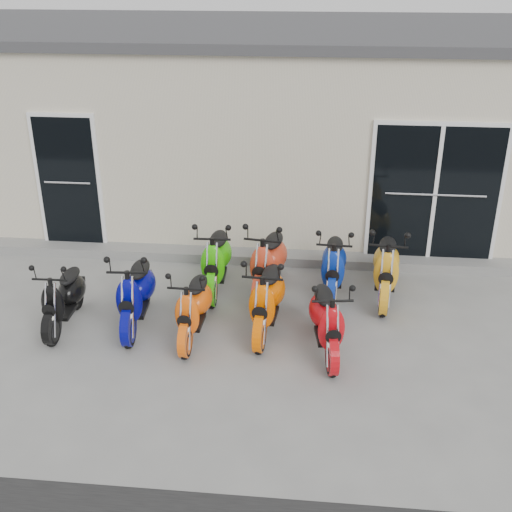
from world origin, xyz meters
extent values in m
plane|color=gray|center=(0.00, 0.00, 0.00)|extent=(80.00, 80.00, 0.00)
cube|color=beige|center=(0.00, 5.20, 1.60)|extent=(14.00, 6.00, 3.20)
cube|color=#3F3F42|center=(0.00, 5.20, 3.28)|extent=(14.20, 6.20, 0.16)
cube|color=gray|center=(0.00, 2.02, 0.07)|extent=(14.00, 0.40, 0.15)
cube|color=black|center=(-3.20, 2.17, 1.26)|extent=(1.07, 0.08, 2.22)
cube|color=black|center=(2.60, 2.17, 1.26)|extent=(2.02, 0.08, 2.22)
camera|label=1|loc=(0.80, -7.36, 4.49)|focal=45.00mm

